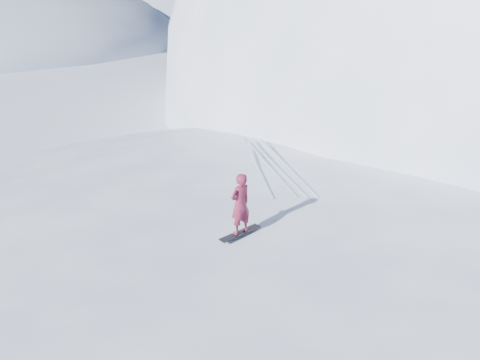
{
  "coord_description": "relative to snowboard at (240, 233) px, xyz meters",
  "views": [
    {
      "loc": [
        -2.33,
        -10.38,
        8.51
      ],
      "look_at": [
        -2.26,
        1.38,
        3.5
      ],
      "focal_mm": 35.0,
      "sensor_mm": 36.0,
      "label": 1
    }
  ],
  "objects": [
    {
      "name": "ground",
      "position": [
        2.26,
        -0.38,
        -2.41
      ],
      "size": [
        400.0,
        400.0,
        0.0
      ],
      "primitive_type": "plane",
      "color": "white",
      "rests_on": "ground"
    },
    {
      "name": "wind_bumps",
      "position": [
        1.7,
        1.74,
        -2.41
      ],
      "size": [
        16.0,
        14.4,
        1.0
      ],
      "color": "white",
      "rests_on": "ground"
    },
    {
      "name": "snowboard",
      "position": [
        0.0,
        0.0,
        0.0
      ],
      "size": [
        1.13,
        1.02,
        0.02
      ],
      "primitive_type": "cube",
      "rotation": [
        0.0,
        0.0,
        0.71
      ],
      "color": "black",
      "rests_on": "near_ridge"
    },
    {
      "name": "snowboarder",
      "position": [
        0.0,
        0.0,
        0.85
      ],
      "size": [
        0.72,
        0.7,
        1.67
      ],
      "primitive_type": "imported",
      "rotation": [
        0.0,
        0.0,
        3.85
      ],
      "color": "maroon",
      "rests_on": "snowboard"
    },
    {
      "name": "board_tracks",
      "position": [
        1.13,
        5.1,
        0.01
      ],
      "size": [
        2.26,
        5.95,
        0.04
      ],
      "color": "silver",
      "rests_on": "ground"
    },
    {
      "name": "near_ridge",
      "position": [
        3.26,
        2.62,
        -2.41
      ],
      "size": [
        36.0,
        28.0,
        4.8
      ],
      "primitive_type": "ellipsoid",
      "color": "white",
      "rests_on": "ground"
    },
    {
      "name": "peak_shoulder",
      "position": [
        12.26,
        19.62,
        -2.41
      ],
      "size": [
        28.0,
        24.0,
        18.0
      ],
      "primitive_type": "ellipsoid",
      "color": "white",
      "rests_on": "ground"
    },
    {
      "name": "far_ridge_c",
      "position": [
        -37.74,
        109.62,
        -2.41
      ],
      "size": [
        140.0,
        90.0,
        36.0
      ],
      "primitive_type": "ellipsoid",
      "color": "white",
      "rests_on": "ground"
    }
  ]
}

